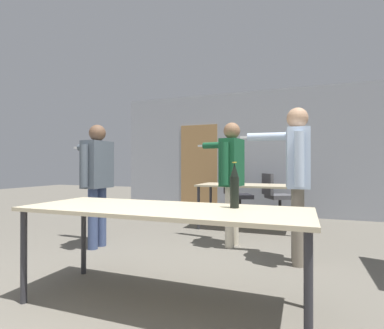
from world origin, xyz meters
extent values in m
cube|color=#A3A8B2|center=(0.00, 5.23, 1.37)|extent=(5.91, 0.10, 2.75)
cube|color=#AD7F4C|center=(-1.10, 5.17, 1.02)|extent=(0.90, 0.02, 2.05)
cube|color=#C6B793|center=(0.19, 0.60, 0.74)|extent=(2.22, 0.81, 0.03)
cylinder|color=#2D2D33|center=(-0.86, 0.25, 0.36)|extent=(0.05, 0.05, 0.73)
cylinder|color=#2D2D33|center=(1.24, 0.25, 0.36)|extent=(0.05, 0.05, 0.73)
cylinder|color=#2D2D33|center=(-0.86, 0.94, 0.36)|extent=(0.05, 0.05, 0.73)
cylinder|color=#2D2D33|center=(1.24, 0.94, 0.36)|extent=(0.05, 0.05, 0.73)
cube|color=#C6B793|center=(0.33, 3.69, 0.74)|extent=(1.71, 0.83, 0.03)
cylinder|color=#2D2D33|center=(-0.47, 3.33, 0.36)|extent=(0.05, 0.05, 0.73)
cylinder|color=#2D2D33|center=(1.12, 3.33, 0.36)|extent=(0.05, 0.05, 0.73)
cylinder|color=#2D2D33|center=(-0.47, 4.04, 0.36)|extent=(0.05, 0.05, 0.73)
cylinder|color=#2D2D33|center=(1.12, 4.04, 0.36)|extent=(0.05, 0.05, 0.73)
cylinder|color=slate|center=(1.16, 1.93, 0.42)|extent=(0.13, 0.13, 0.84)
cylinder|color=slate|center=(1.14, 2.10, 0.42)|extent=(0.13, 0.13, 0.84)
cube|color=silver|center=(1.15, 2.01, 1.17)|extent=(0.26, 0.43, 0.66)
sphere|color=tan|center=(1.15, 2.01, 1.61)|extent=(0.23, 0.23, 0.23)
cylinder|color=silver|center=(1.17, 1.76, 1.15)|extent=(0.10, 0.10, 0.57)
cylinder|color=silver|center=(0.85, 2.24, 1.44)|extent=(0.58, 0.15, 0.10)
cube|color=white|center=(0.53, 2.21, 1.44)|extent=(0.12, 0.05, 0.03)
cylinder|color=#3D4C75|center=(-1.36, 1.70, 0.39)|extent=(0.13, 0.13, 0.79)
cylinder|color=#3D4C75|center=(-1.35, 1.87, 0.39)|extent=(0.13, 0.13, 0.79)
cube|color=#4C5660|center=(-1.36, 1.78, 1.10)|extent=(0.24, 0.42, 0.62)
sphere|color=brown|center=(-1.36, 1.78, 1.52)|extent=(0.22, 0.22, 0.22)
cylinder|color=#4C5660|center=(-1.36, 1.53, 1.08)|extent=(0.10, 0.10, 0.54)
cylinder|color=#4C5660|center=(-1.62, 2.05, 1.35)|extent=(0.54, 0.11, 0.10)
cube|color=white|center=(-1.92, 2.05, 1.35)|extent=(0.12, 0.04, 0.03)
cylinder|color=beige|center=(0.29, 2.39, 0.40)|extent=(0.12, 0.12, 0.81)
cylinder|color=beige|center=(0.32, 2.56, 0.40)|extent=(0.12, 0.12, 0.81)
cube|color=#195633|center=(0.31, 2.48, 1.13)|extent=(0.28, 0.43, 0.64)
sphere|color=#936B4C|center=(0.31, 2.48, 1.56)|extent=(0.22, 0.22, 0.22)
cylinder|color=#195633|center=(0.27, 2.23, 1.11)|extent=(0.10, 0.10, 0.55)
cylinder|color=#195633|center=(0.07, 2.76, 1.39)|extent=(0.56, 0.17, 0.10)
cube|color=white|center=(-0.23, 2.81, 1.39)|extent=(0.12, 0.05, 0.03)
cylinder|color=black|center=(0.01, 4.50, 0.01)|extent=(0.52, 0.52, 0.03)
cylinder|color=black|center=(0.01, 4.50, 0.23)|extent=(0.06, 0.06, 0.40)
cube|color=black|center=(0.01, 4.50, 0.47)|extent=(0.61, 0.61, 0.08)
cube|color=black|center=(-0.23, 4.39, 0.72)|extent=(0.24, 0.42, 0.42)
cylinder|color=black|center=(0.78, 4.65, 0.01)|extent=(0.52, 0.52, 0.03)
cylinder|color=black|center=(0.78, 4.65, 0.23)|extent=(0.06, 0.06, 0.41)
cube|color=#4C4C51|center=(0.78, 4.65, 0.48)|extent=(0.63, 0.63, 0.08)
cube|color=#4C4C51|center=(0.55, 4.52, 0.73)|extent=(0.27, 0.41, 0.42)
cylinder|color=black|center=(0.72, 0.76, 0.88)|extent=(0.07, 0.07, 0.24)
cone|color=black|center=(0.72, 0.76, 1.05)|extent=(0.06, 0.06, 0.11)
cylinder|color=gold|center=(0.72, 0.76, 1.11)|extent=(0.03, 0.03, 0.01)
camera|label=1|loc=(1.21, -1.50, 1.08)|focal=28.00mm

